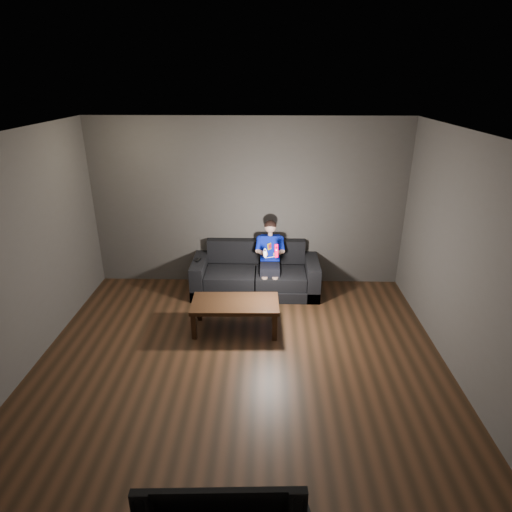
{
  "coord_description": "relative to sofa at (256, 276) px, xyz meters",
  "views": [
    {
      "loc": [
        0.3,
        -4.1,
        3.22
      ],
      "look_at": [
        0.15,
        1.55,
        0.85
      ],
      "focal_mm": 30.0,
      "sensor_mm": 36.0,
      "label": 1
    }
  ],
  "objects": [
    {
      "name": "tv",
      "position": [
        -0.09,
        -4.4,
        0.49
      ],
      "size": [
        1.03,
        0.18,
        0.59
      ],
      "primitive_type": "imported",
      "rotation": [
        0.0,
        0.0,
        0.04
      ],
      "color": "black",
      "rests_on": "media_console"
    },
    {
      "name": "left_wall",
      "position": [
        -2.63,
        -2.13,
        1.1
      ],
      "size": [
        0.04,
        5.0,
        2.7
      ],
      "primitive_type": "cube",
      "color": "#403B37",
      "rests_on": "ground"
    },
    {
      "name": "back_wall",
      "position": [
        -0.13,
        0.37,
        1.1
      ],
      "size": [
        5.0,
        0.04,
        2.7
      ],
      "primitive_type": "cube",
      "color": "#403B37",
      "rests_on": "ground"
    },
    {
      "name": "right_wall",
      "position": [
        2.37,
        -2.13,
        1.1
      ],
      "size": [
        0.04,
        5.0,
        2.7
      ],
      "primitive_type": "cube",
      "color": "#403B37",
      "rests_on": "ground"
    },
    {
      "name": "nunchuk_white",
      "position": [
        0.15,
        -0.47,
        0.6
      ],
      "size": [
        0.07,
        0.1,
        0.15
      ],
      "color": "silver",
      "rests_on": "child"
    },
    {
      "name": "child",
      "position": [
        0.23,
        -0.05,
        0.43
      ],
      "size": [
        0.45,
        0.56,
        1.12
      ],
      "color": "black",
      "rests_on": "sofa"
    },
    {
      "name": "front_wall",
      "position": [
        -0.13,
        -4.63,
        1.1
      ],
      "size": [
        5.0,
        0.04,
        2.7
      ],
      "primitive_type": "cube",
      "color": "#403B37",
      "rests_on": "ground"
    },
    {
      "name": "coffee_table",
      "position": [
        -0.24,
        -1.18,
        0.12
      ],
      "size": [
        1.19,
        0.62,
        0.43
      ],
      "color": "black",
      "rests_on": "floor"
    },
    {
      "name": "sofa",
      "position": [
        0.0,
        0.0,
        0.0
      ],
      "size": [
        2.0,
        0.86,
        0.77
      ],
      "color": "black",
      "rests_on": "floor"
    },
    {
      "name": "wii_remote_black",
      "position": [
        -0.9,
        -0.07,
        0.31
      ],
      "size": [
        0.07,
        0.14,
        0.03
      ],
      "color": "black",
      "rests_on": "sofa"
    },
    {
      "name": "wii_remote_red",
      "position": [
        0.31,
        -0.48,
        0.64
      ],
      "size": [
        0.06,
        0.08,
        0.2
      ],
      "color": "#E80035",
      "rests_on": "child"
    },
    {
      "name": "floor",
      "position": [
        -0.13,
        -2.13,
        -0.25
      ],
      "size": [
        5.0,
        5.0,
        0.0
      ],
      "primitive_type": "plane",
      "color": "black",
      "rests_on": "ground"
    },
    {
      "name": "ceiling",
      "position": [
        -0.13,
        -2.13,
        2.45
      ],
      "size": [
        5.0,
        5.0,
        0.02
      ],
      "primitive_type": "cube",
      "color": "silver",
      "rests_on": "back_wall"
    }
  ]
}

